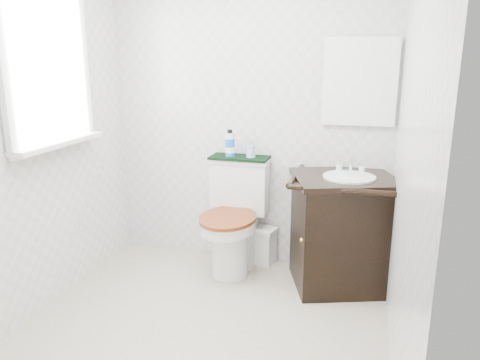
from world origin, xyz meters
The scene contains 14 objects.
floor centered at (0.00, 0.00, 0.00)m, with size 2.40×2.40×0.00m, color #B0AA8E.
wall_back centered at (0.00, 1.20, 1.20)m, with size 2.40×2.40×0.00m, color silver.
wall_front centered at (0.00, -1.20, 1.20)m, with size 2.40×2.40×0.00m, color silver.
wall_left centered at (-1.10, 0.00, 1.20)m, with size 2.40×2.40×0.00m, color silver.
wall_right centered at (1.10, 0.00, 1.20)m, with size 2.40×2.40×0.00m, color silver.
window centered at (-1.07, 0.25, 1.55)m, with size 0.02×0.70×0.90m, color white.
mirror centered at (0.82, 1.18, 1.45)m, with size 0.50×0.02×0.60m, color silver.
toilet centered at (-0.05, 0.96, 0.37)m, with size 0.47×0.64×0.86m.
vanity centered at (0.77, 0.90, 0.43)m, with size 0.84×0.78×0.92m.
trash_bin centered at (0.14, 1.10, 0.15)m, with size 0.24×0.21×0.30m.
towel centered at (-0.05, 1.09, 0.87)m, with size 0.46×0.22×0.02m, color black.
mouthwash_bottle centered at (-0.12, 1.08, 0.97)m, with size 0.07×0.07×0.21m.
cup centered at (0.04, 1.09, 0.92)m, with size 0.07×0.07×0.09m, color #7C9DCB.
soap_bar centered at (0.76, 1.04, 0.83)m, with size 0.07×0.04×0.02m, color #176E6A.
Camera 1 is at (0.93, -2.31, 1.64)m, focal length 35.00 mm.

